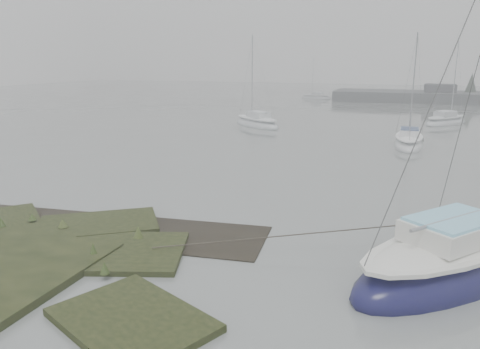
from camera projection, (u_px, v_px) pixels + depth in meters
name	position (u px, v px, depth m)	size (l,w,h in m)	color
ground	(328.00, 131.00, 38.51)	(160.00, 160.00, 0.00)	slate
sailboat_main	(457.00, 262.00, 12.80)	(6.81, 7.60, 10.89)	#12123C
sailboat_white	(409.00, 142.00, 31.76)	(1.91, 5.73, 8.07)	silver
sailboat_far_a	(257.00, 123.00, 41.23)	(5.86, 5.29, 8.42)	silver
sailboat_far_b	(446.00, 121.00, 42.50)	(4.69, 5.60, 7.85)	silver
sailboat_far_c	(316.00, 98.00, 69.83)	(4.67, 2.01, 6.39)	silver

